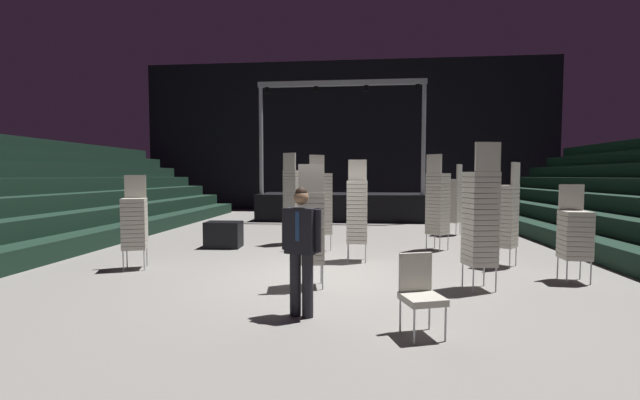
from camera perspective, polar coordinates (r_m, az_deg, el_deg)
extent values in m
cube|color=slate|center=(7.56, -0.36, -11.28)|extent=(22.00, 30.00, 0.10)
cube|color=black|center=(22.39, 3.61, 8.86)|extent=(22.00, 0.30, 8.00)
cube|color=black|center=(10.88, -33.97, -5.85)|extent=(0.75, 24.00, 0.45)
cube|color=black|center=(11.31, -36.98, -3.33)|extent=(0.75, 24.00, 0.45)
cube|color=black|center=(17.52, 3.05, -0.91)|extent=(6.95, 2.68, 1.11)
cylinder|color=#9EA0A8|center=(16.90, -8.20, 8.25)|extent=(0.16, 0.16, 4.40)
cylinder|color=#9EA0A8|center=(16.61, 14.22, 8.27)|extent=(0.16, 0.16, 4.40)
cube|color=#9EA0A8|center=(16.78, 2.93, 15.93)|extent=(6.65, 0.20, 0.20)
cylinder|color=black|center=(17.13, -7.41, 14.89)|extent=(0.18, 0.18, 0.22)
cylinder|color=black|center=(16.81, -0.57, 15.14)|extent=(0.18, 0.18, 0.22)
cylinder|color=black|center=(16.72, 6.45, 15.19)|extent=(0.18, 0.18, 0.22)
cylinder|color=black|center=(16.87, 13.45, 15.01)|extent=(0.18, 0.18, 0.22)
cylinder|color=black|center=(5.50, -1.73, -11.81)|extent=(0.15, 0.15, 0.84)
cylinder|color=black|center=(5.57, -3.44, -11.60)|extent=(0.15, 0.15, 0.84)
cube|color=silver|center=(5.34, -2.90, -4.36)|extent=(0.20, 0.15, 0.60)
cube|color=black|center=(5.39, -2.61, -4.28)|extent=(0.45, 0.34, 0.60)
cube|color=navy|center=(5.28, -3.16, -3.66)|extent=(0.06, 0.03, 0.38)
cylinder|color=black|center=(5.29, -0.32, -4.29)|extent=(0.12, 0.12, 0.55)
cylinder|color=black|center=(5.50, -4.82, -4.02)|extent=(0.12, 0.12, 0.55)
sphere|color=#936B4C|center=(5.35, -2.63, 0.37)|extent=(0.20, 0.20, 0.20)
sphere|color=black|center=(5.35, -2.63, 0.95)|extent=(0.16, 0.16, 0.16)
cylinder|color=#B2B5BA|center=(7.40, 19.21, -9.80)|extent=(0.02, 0.02, 0.40)
cylinder|color=#B2B5BA|center=(7.57, 21.85, -9.56)|extent=(0.02, 0.02, 0.40)
cylinder|color=#B2B5BA|center=(7.07, 20.55, -10.45)|extent=(0.02, 0.02, 0.40)
cylinder|color=#B2B5BA|center=(7.24, 23.28, -10.17)|extent=(0.02, 0.02, 0.40)
cube|color=#B7B2A3|center=(7.26, 21.26, -8.13)|extent=(0.52, 0.52, 0.08)
cube|color=#B7B2A3|center=(7.25, 21.28, -7.47)|extent=(0.52, 0.52, 0.08)
cube|color=#B7B2A3|center=(7.23, 21.29, -6.81)|extent=(0.52, 0.52, 0.08)
cube|color=#B7B2A3|center=(7.22, 21.31, -6.14)|extent=(0.52, 0.52, 0.08)
cube|color=#B7B2A3|center=(7.20, 21.32, -5.47)|extent=(0.52, 0.52, 0.08)
cube|color=#B7B2A3|center=(7.19, 21.34, -4.80)|extent=(0.52, 0.52, 0.08)
cube|color=#B7B2A3|center=(7.18, 21.35, -4.13)|extent=(0.52, 0.52, 0.08)
cube|color=#B7B2A3|center=(7.17, 21.37, -3.46)|extent=(0.52, 0.52, 0.08)
cube|color=#B7B2A3|center=(7.16, 21.38, -2.78)|extent=(0.52, 0.52, 0.08)
cube|color=#B7B2A3|center=(7.15, 21.40, -2.11)|extent=(0.52, 0.52, 0.08)
cube|color=#B7B2A3|center=(7.15, 21.41, -1.43)|extent=(0.52, 0.52, 0.08)
cube|color=#B7B2A3|center=(7.14, 21.42, -0.75)|extent=(0.52, 0.52, 0.08)
cube|color=#B7B2A3|center=(7.13, 21.44, -0.07)|extent=(0.52, 0.52, 0.08)
cube|color=#B7B2A3|center=(7.13, 21.45, 0.61)|extent=(0.52, 0.52, 0.08)
cube|color=#B7B2A3|center=(7.13, 21.47, 1.30)|extent=(0.52, 0.52, 0.08)
cube|color=#B7B2A3|center=(7.12, 21.48, 1.98)|extent=(0.52, 0.52, 0.08)
cube|color=#B7B2A3|center=(7.12, 21.50, 2.66)|extent=(0.52, 0.52, 0.08)
cube|color=#B7B2A3|center=(7.12, 21.51, 3.35)|extent=(0.52, 0.52, 0.08)
cube|color=#B7B2A3|center=(6.96, 22.31, 5.58)|extent=(0.41, 0.13, 0.46)
cylinder|color=#B2B5BA|center=(8.88, 6.36, -7.43)|extent=(0.02, 0.02, 0.40)
cylinder|color=#B2B5BA|center=(8.89, 3.89, -7.40)|extent=(0.02, 0.02, 0.40)
cylinder|color=#B2B5BA|center=(9.26, 6.36, -6.99)|extent=(0.02, 0.02, 0.40)
cylinder|color=#B2B5BA|center=(9.26, 3.99, -6.97)|extent=(0.02, 0.02, 0.40)
cube|color=#B7B2A3|center=(9.03, 5.16, -5.68)|extent=(0.45, 0.45, 0.08)
cube|color=#B7B2A3|center=(9.02, 5.16, -5.15)|extent=(0.45, 0.45, 0.08)
cube|color=#B7B2A3|center=(9.00, 5.17, -4.61)|extent=(0.45, 0.45, 0.08)
cube|color=#B7B2A3|center=(8.99, 5.17, -4.08)|extent=(0.45, 0.45, 0.08)
cube|color=#B7B2A3|center=(8.98, 5.17, -3.54)|extent=(0.45, 0.45, 0.08)
cube|color=#B7B2A3|center=(8.97, 5.17, -3.00)|extent=(0.45, 0.45, 0.08)
cube|color=#B7B2A3|center=(8.96, 5.18, -2.46)|extent=(0.45, 0.45, 0.08)
cube|color=#B7B2A3|center=(8.96, 5.18, -1.92)|extent=(0.45, 0.45, 0.08)
cube|color=#B7B2A3|center=(8.95, 5.18, -1.38)|extent=(0.45, 0.45, 0.08)
cube|color=#B7B2A3|center=(8.94, 5.19, -0.83)|extent=(0.45, 0.45, 0.08)
cube|color=#B7B2A3|center=(8.94, 5.19, -0.29)|extent=(0.45, 0.45, 0.08)
cube|color=#B7B2A3|center=(8.93, 5.19, 0.25)|extent=(0.45, 0.45, 0.08)
cube|color=#B7B2A3|center=(8.93, 5.19, 0.80)|extent=(0.45, 0.45, 0.08)
cube|color=#B7B2A3|center=(8.92, 5.20, 1.34)|extent=(0.45, 0.45, 0.08)
cube|color=#B7B2A3|center=(8.92, 5.20, 1.89)|extent=(0.45, 0.45, 0.08)
cube|color=#B7B2A3|center=(8.92, 5.20, 2.44)|extent=(0.45, 0.45, 0.08)
cube|color=#B7B2A3|center=(9.11, 5.24, 4.17)|extent=(0.41, 0.06, 0.46)
cylinder|color=#B2B5BA|center=(13.46, 16.86, -3.86)|extent=(0.02, 0.02, 0.40)
cylinder|color=#B2B5BA|center=(13.81, 17.39, -3.69)|extent=(0.02, 0.02, 0.40)
cylinder|color=#B2B5BA|center=(13.33, 18.40, -3.95)|extent=(0.02, 0.02, 0.40)
cylinder|color=#B2B5BA|center=(13.69, 18.90, -3.77)|extent=(0.02, 0.02, 0.40)
cube|color=#B7B2A3|center=(13.54, 17.91, -2.80)|extent=(0.60, 0.60, 0.08)
cube|color=#B7B2A3|center=(13.54, 17.91, -2.44)|extent=(0.60, 0.60, 0.08)
cube|color=#B7B2A3|center=(13.53, 17.92, -2.08)|extent=(0.60, 0.60, 0.08)
cube|color=#B7B2A3|center=(13.52, 17.93, -1.72)|extent=(0.60, 0.60, 0.08)
cube|color=#B7B2A3|center=(13.51, 17.93, -1.37)|extent=(0.60, 0.60, 0.08)
cube|color=#B7B2A3|center=(13.51, 17.94, -1.01)|extent=(0.60, 0.60, 0.08)
cube|color=#B7B2A3|center=(13.50, 17.94, -0.65)|extent=(0.60, 0.60, 0.08)
cube|color=#B7B2A3|center=(13.49, 17.95, -0.29)|extent=(0.60, 0.60, 0.08)
cube|color=#B7B2A3|center=(13.49, 17.96, 0.07)|extent=(0.60, 0.60, 0.08)
cube|color=#B7B2A3|center=(13.48, 17.96, 0.43)|extent=(0.60, 0.60, 0.08)
cube|color=#B7B2A3|center=(13.48, 17.97, 0.80)|extent=(0.60, 0.60, 0.08)
cube|color=#B7B2A3|center=(13.48, 17.98, 1.16)|extent=(0.60, 0.60, 0.08)
cube|color=#B7B2A3|center=(13.48, 17.98, 1.52)|extent=(0.60, 0.60, 0.08)
cube|color=#B7B2A3|center=(13.47, 17.99, 1.88)|extent=(0.60, 0.60, 0.08)
cube|color=#B7B2A3|center=(13.47, 18.00, 2.24)|extent=(0.60, 0.60, 0.08)
cube|color=#B7B2A3|center=(13.47, 18.00, 2.60)|extent=(0.60, 0.60, 0.08)
cube|color=#B7B2A3|center=(13.41, 18.82, 3.75)|extent=(0.25, 0.37, 0.46)
cylinder|color=#B2B5BA|center=(8.86, -23.26, -7.72)|extent=(0.02, 0.02, 0.40)
cylinder|color=#B2B5BA|center=(8.92, -25.70, -7.70)|extent=(0.02, 0.02, 0.40)
cylinder|color=#B2B5BA|center=(9.22, -22.92, -7.27)|extent=(0.02, 0.02, 0.40)
cylinder|color=#B2B5BA|center=(9.28, -25.27, -7.26)|extent=(0.02, 0.02, 0.40)
cube|color=#B7B2A3|center=(9.03, -24.33, -5.97)|extent=(0.57, 0.57, 0.08)
cube|color=#B7B2A3|center=(9.01, -24.34, -5.44)|extent=(0.57, 0.57, 0.08)
cube|color=#B7B2A3|center=(9.00, -24.35, -4.90)|extent=(0.57, 0.57, 0.08)
cube|color=#B7B2A3|center=(8.99, -24.37, -4.37)|extent=(0.57, 0.57, 0.08)
cube|color=#B7B2A3|center=(8.98, -24.38, -3.83)|extent=(0.57, 0.57, 0.08)
cube|color=#B7B2A3|center=(8.97, -24.39, -3.29)|extent=(0.57, 0.57, 0.08)
cube|color=#B7B2A3|center=(8.96, -24.40, -2.75)|extent=(0.57, 0.57, 0.08)
cube|color=#B7B2A3|center=(8.95, -24.42, -2.21)|extent=(0.57, 0.57, 0.08)
cube|color=#B7B2A3|center=(8.95, -24.43, -1.67)|extent=(0.57, 0.57, 0.08)
cube|color=#B7B2A3|center=(8.94, -24.44, -1.12)|extent=(0.57, 0.57, 0.08)
cube|color=#B7B2A3|center=(8.93, -24.46, -0.58)|extent=(0.57, 0.57, 0.08)
cube|color=#B7B2A3|center=(8.93, -24.47, -0.04)|extent=(0.57, 0.57, 0.08)
cube|color=#B7B2A3|center=(9.11, -24.31, 1.75)|extent=(0.40, 0.19, 0.46)
cylinder|color=#B2B5BA|center=(11.55, -3.72, -4.90)|extent=(0.02, 0.02, 0.40)
cylinder|color=#B2B5BA|center=(11.32, -2.23, -5.07)|extent=(0.02, 0.02, 0.40)
cylinder|color=#B2B5BA|center=(11.27, -4.95, -5.12)|extent=(0.02, 0.02, 0.40)
cylinder|color=#B2B5BA|center=(11.02, -3.45, -5.30)|extent=(0.02, 0.02, 0.40)
cube|color=#B7B2A3|center=(11.26, -3.59, -3.87)|extent=(0.60, 0.60, 0.08)
cube|color=#B7B2A3|center=(11.24, -3.59, -3.44)|extent=(0.60, 0.60, 0.08)
cube|color=#B7B2A3|center=(11.23, -3.59, -3.01)|extent=(0.60, 0.60, 0.08)
cube|color=#B7B2A3|center=(11.23, -3.60, -2.58)|extent=(0.60, 0.60, 0.08)
cube|color=#B7B2A3|center=(11.22, -3.60, -2.15)|extent=(0.60, 0.60, 0.08)
cube|color=#B7B2A3|center=(11.21, -3.60, -1.72)|extent=(0.60, 0.60, 0.08)
cube|color=#B7B2A3|center=(11.20, -3.60, -1.28)|extent=(0.60, 0.60, 0.08)
cube|color=#B7B2A3|center=(11.20, -3.60, -0.85)|extent=(0.60, 0.60, 0.08)
cube|color=#B7B2A3|center=(11.19, -3.60, -0.42)|extent=(0.60, 0.60, 0.08)
cube|color=#B7B2A3|center=(11.18, -3.61, 0.02)|extent=(0.60, 0.60, 0.08)
cube|color=#B7B2A3|center=(11.18, -3.61, 0.45)|extent=(0.60, 0.60, 0.08)
cube|color=#B7B2A3|center=(11.18, -3.61, 0.89)|extent=(0.60, 0.60, 0.08)
cube|color=#B7B2A3|center=(11.17, -3.61, 1.32)|extent=(0.60, 0.60, 0.08)
cube|color=#B7B2A3|center=(11.17, -3.61, 1.76)|extent=(0.60, 0.60, 0.08)
cube|color=#B7B2A3|center=(11.17, -3.61, 2.20)|extent=(0.60, 0.60, 0.08)
cube|color=#B7B2A3|center=(11.17, -3.62, 2.63)|extent=(0.60, 0.60, 0.08)
cube|color=#B7B2A3|center=(11.17, -3.62, 3.07)|extent=(0.60, 0.60, 0.08)
cube|color=#B7B2A3|center=(11.17, -3.62, 3.50)|extent=(0.60, 0.60, 0.08)
cube|color=#B7B2A3|center=(11.17, -3.62, 3.94)|extent=(0.60, 0.60, 0.08)
cube|color=#B7B2A3|center=(11.02, -4.27, 5.36)|extent=(0.37, 0.25, 0.46)
cylinder|color=#B2B5BA|center=(11.00, 15.66, -5.44)|extent=(0.02, 0.02, 0.40)
cylinder|color=#B2B5BA|center=(10.80, 17.38, -5.63)|extent=(0.02, 0.02, 0.40)
cylinder|color=#B2B5BA|center=(10.68, 14.58, -5.68)|extent=(0.02, 0.02, 0.40)
cylinder|color=#B2B5BA|center=(10.48, 16.33, -5.88)|extent=(0.02, 0.02, 0.40)
cube|color=#B7B2A3|center=(10.70, 16.01, -4.37)|extent=(0.62, 0.62, 0.08)
cube|color=#B7B2A3|center=(10.69, 16.02, -3.92)|extent=(0.62, 0.62, 0.08)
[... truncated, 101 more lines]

